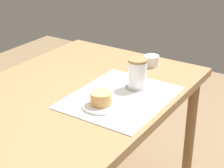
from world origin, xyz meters
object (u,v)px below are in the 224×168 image
(pastry_plate, at_px, (101,105))
(dining_table, at_px, (76,107))
(sugar_bowl, at_px, (152,61))
(coffee_mug, at_px, (138,73))
(pastry, at_px, (101,98))

(pastry_plate, bearing_deg, dining_table, 68.13)
(dining_table, bearing_deg, sugar_bowl, -19.33)
(pastry_plate, xyz_separation_m, sugar_bowl, (0.48, 0.04, 0.02))
(dining_table, xyz_separation_m, sugar_bowl, (0.41, -0.14, 0.11))
(coffee_mug, distance_m, sugar_bowl, 0.27)
(dining_table, relative_size, pastry_plate, 7.49)
(pastry_plate, bearing_deg, sugar_bowl, 4.54)
(dining_table, relative_size, sugar_bowl, 15.13)
(dining_table, height_order, pastry, pastry)
(sugar_bowl, bearing_deg, dining_table, 160.67)
(pastry_plate, bearing_deg, coffee_mug, -7.20)
(dining_table, xyz_separation_m, coffee_mug, (0.15, -0.21, 0.15))
(pastry_plate, distance_m, pastry, 0.03)
(pastry_plate, height_order, sugar_bowl, sugar_bowl)
(pastry_plate, relative_size, pastry, 1.73)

